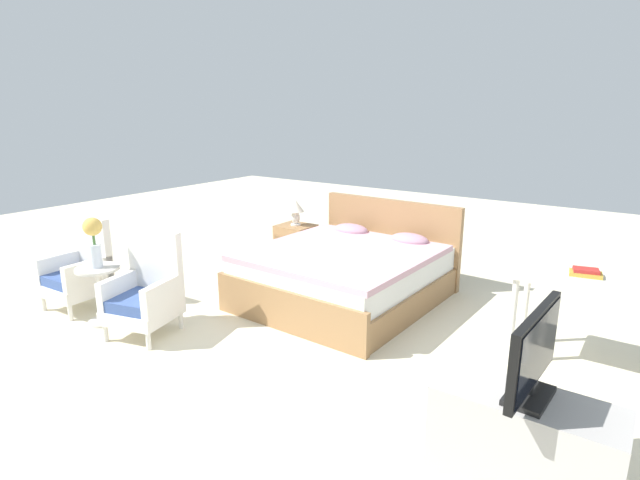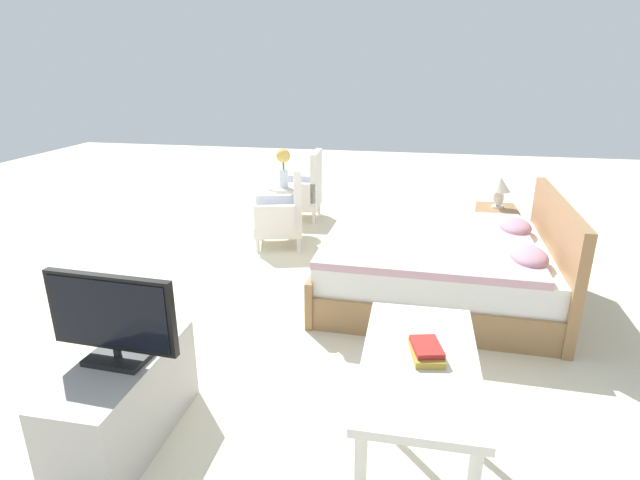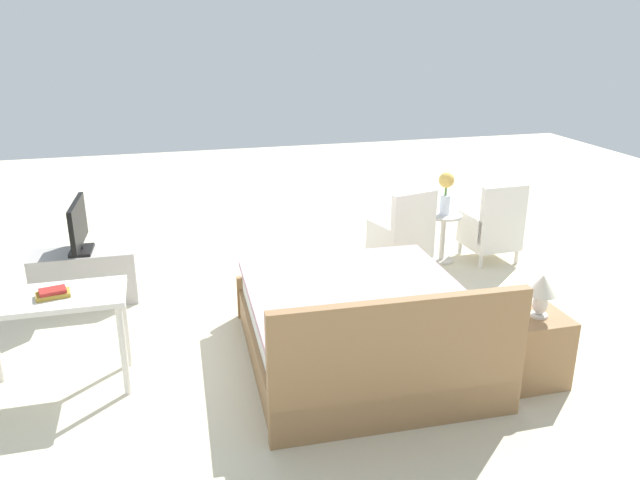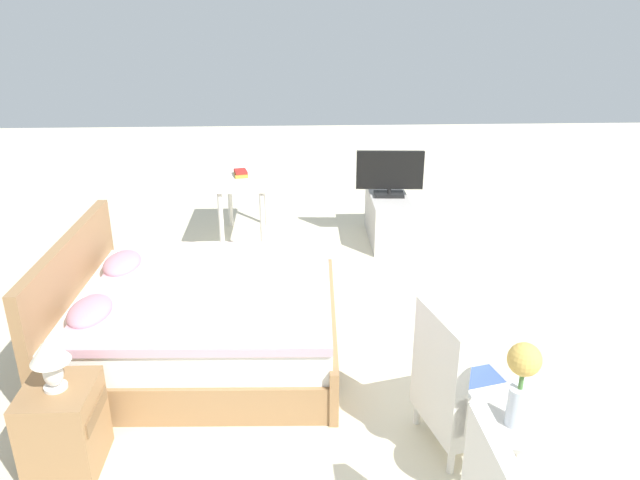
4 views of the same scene
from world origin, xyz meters
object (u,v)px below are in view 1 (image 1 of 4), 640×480
Objects in this scene: flower_vase at (94,237)px; book_stack at (586,273)px; armchair_by_window_left at (80,272)px; nightstand at (296,246)px; tv_stand at (523,440)px; bed at (348,273)px; vanity_desk at (587,292)px; tv_flatscreen at (534,354)px; table_lamp at (295,209)px; armchair_by_window_right at (146,294)px; side_table at (100,288)px.

flower_vase is 4.20m from book_stack.
nightstand is (0.97, 2.36, -0.10)m from armchair_by_window_left.
book_stack is at bearing -12.99° from nightstand.
flower_vase is 3.87m from tv_stand.
flower_vase reaches higher than book_stack.
vanity_desk is (2.27, -0.20, 0.34)m from bed.
tv_stand is at bearing 176.88° from tv_flatscreen.
tv_flatscreen reaches higher than vanity_desk.
flower_vase is 1.45× the size of table_lamp.
armchair_by_window_left is 3.73× the size of book_stack.
vanity_desk is at bearing 24.82° from armchair_by_window_right.
side_table is 3.82m from tv_stand.
flower_vase reaches higher than vanity_desk.
armchair_by_window_left reaches higher than table_lamp.
vanity_desk is at bearing -42.39° from book_stack.
armchair_by_window_left is at bearing -112.46° from nightstand.
bed reaches higher than nightstand.
tv_flatscreen is 1.59m from book_stack.
armchair_by_window_left is at bearing 167.14° from side_table.
flower_vase is 2.52m from table_lamp.
book_stack reaches higher than nightstand.
nightstand is at bearing 145.04° from tv_flatscreen.
armchair_by_window_right is 2.39m from table_lamp.
tv_flatscreen is 0.69× the size of vanity_desk.
bed is 1.40m from table_lamp.
side_table is 0.58× the size of tv_stand.
book_stack is (0.02, 1.59, 0.01)m from tv_flatscreen.
tv_flatscreen is at bearing -34.97° from table_lamp.
vanity_desk is (3.34, 1.54, 0.27)m from armchair_by_window_right.
bed is 2.30m from book_stack.
armchair_by_window_right reaches higher than nightstand.
book_stack reaches higher than side_table.
tv_stand is at bearing 1.58° from side_table.
nightstand is 4.18m from tv_flatscreen.
bed is 8.26× the size of book_stack.
bed is 2.31m from vanity_desk.
side_table is 4.22m from vanity_desk.
armchair_by_window_left is 1.09m from armchair_by_window_right.
side_table is 1.02× the size of nightstand.
tv_flatscreen is at bearing -0.27° from armchair_by_window_left.
side_table reaches higher than nightstand.
armchair_by_window_left is at bearing 179.73° from tv_flatscreen.
vanity_desk is at bearing 19.21° from armchair_by_window_left.
table_lamp is (0.42, 2.48, -0.09)m from flower_vase.
armchair_by_window_right is at bearing -155.18° from vanity_desk.
armchair_by_window_right is (1.09, -0.00, 0.00)m from armchair_by_window_left.
bed is at bearing 39.07° from armchair_by_window_left.
vanity_desk is at bearing 23.31° from side_table.
tv_flatscreen is at bearing -0.33° from armchair_by_window_right.
side_table is 4.22m from book_stack.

